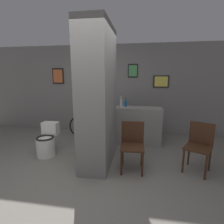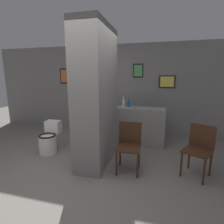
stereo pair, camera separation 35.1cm
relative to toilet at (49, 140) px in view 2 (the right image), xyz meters
The scene contains 10 objects.
ground_plane 1.31m from the toilet, 35.14° to the right, with size 14.00×14.00×0.00m, color slate.
wall_back 2.39m from the toilet, 61.07° to the left, with size 8.00×0.09×2.60m.
pillar_center 1.57m from the toilet, ahead, with size 0.55×1.24×2.60m.
counter_shelf 2.07m from the toilet, 29.66° to the left, with size 1.46×0.44×0.94m.
toilet is the anchor object (origin of this frame).
chair_near_pillar 1.90m from the toilet, ahead, with size 0.43×0.43×0.88m.
chair_by_doorway 3.06m from the toilet, ahead, with size 0.56×0.56×0.88m.
bicycle 1.43m from the toilet, 55.77° to the left, with size 1.56×0.42×0.67m.
bottle_tall 1.93m from the toilet, 31.76° to the left, with size 0.06×0.06×0.32m.
bottle_short 2.09m from the toilet, 34.15° to the left, with size 0.08×0.08×0.22m.
Camera 2 is at (1.28, -2.50, 1.71)m, focal length 28.00 mm.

